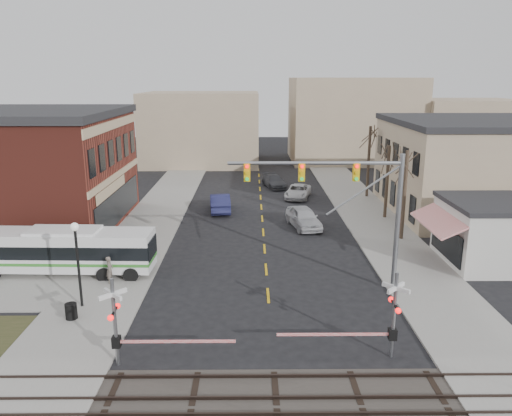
% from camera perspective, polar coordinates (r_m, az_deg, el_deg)
% --- Properties ---
extents(ground, '(160.00, 160.00, 0.00)m').
position_cam_1_polar(ground, '(27.03, 1.53, -11.75)').
color(ground, black).
rests_on(ground, ground).
extents(sidewalk_west, '(5.00, 60.00, 0.12)m').
position_cam_1_polar(sidewalk_west, '(46.57, -11.11, -0.48)').
color(sidewalk_west, gray).
rests_on(sidewalk_west, ground).
extents(sidewalk_east, '(5.00, 60.00, 0.12)m').
position_cam_1_polar(sidewalk_east, '(46.95, 12.33, -0.42)').
color(sidewalk_east, gray).
rests_on(sidewalk_east, ground).
extents(ballast_strip, '(160.00, 5.00, 0.06)m').
position_cam_1_polar(ballast_strip, '(20.17, 2.39, -21.85)').
color(ballast_strip, '#332D28').
rests_on(ballast_strip, ground).
extents(rail_tracks, '(160.00, 3.91, 0.14)m').
position_cam_1_polar(rail_tracks, '(20.12, 2.39, -21.64)').
color(rail_tracks, '#2D231E').
rests_on(rail_tracks, ground).
extents(tan_building, '(20.30, 15.30, 8.50)m').
position_cam_1_polar(tan_building, '(50.38, 26.64, 4.26)').
color(tan_building, tan).
rests_on(tan_building, ground).
extents(awning_shop, '(9.74, 6.20, 4.30)m').
position_cam_1_polar(awning_shop, '(36.81, 26.85, -2.49)').
color(awning_shop, beige).
rests_on(awning_shop, ground).
extents(tree_east_a, '(0.28, 0.28, 6.75)m').
position_cam_1_polar(tree_east_a, '(38.89, 16.59, 1.40)').
color(tree_east_a, '#382B21').
rests_on(tree_east_a, sidewalk_east).
extents(tree_east_b, '(0.28, 0.28, 6.30)m').
position_cam_1_polar(tree_east_b, '(44.65, 14.74, 2.90)').
color(tree_east_b, '#382B21').
rests_on(tree_east_b, sidewalk_east).
extents(tree_east_c, '(0.28, 0.28, 7.20)m').
position_cam_1_polar(tree_east_c, '(52.24, 12.74, 5.19)').
color(tree_east_c, '#382B21').
rests_on(tree_east_c, sidewalk_east).
extents(transit_bus, '(11.03, 2.74, 2.82)m').
position_cam_1_polar(transit_bus, '(33.39, -20.98, -4.51)').
color(transit_bus, silver).
rests_on(transit_bus, ground).
extents(traffic_signal_mast, '(9.70, 0.30, 8.00)m').
position_cam_1_polar(traffic_signal_mast, '(28.23, 10.86, 1.51)').
color(traffic_signal_mast, gray).
rests_on(traffic_signal_mast, ground).
extents(rr_crossing_west, '(5.60, 1.36, 4.00)m').
position_cam_1_polar(rr_crossing_west, '(22.34, -14.74, -12.62)').
color(rr_crossing_west, gray).
rests_on(rr_crossing_west, ground).
extents(rr_crossing_east, '(5.60, 1.36, 4.00)m').
position_cam_1_polar(rr_crossing_east, '(22.90, 14.42, -11.88)').
color(rr_crossing_east, gray).
rests_on(rr_crossing_east, ground).
extents(street_lamp, '(0.44, 0.44, 4.67)m').
position_cam_1_polar(street_lamp, '(27.72, -19.82, -4.30)').
color(street_lamp, black).
rests_on(street_lamp, sidewalk_west).
extents(trash_bin, '(0.60, 0.60, 0.81)m').
position_cam_1_polar(trash_bin, '(27.54, -20.37, -10.99)').
color(trash_bin, black).
rests_on(trash_bin, sidewalk_west).
extents(car_a, '(3.02, 5.32, 1.71)m').
position_cam_1_polar(car_a, '(41.32, 5.46, -1.07)').
color(car_a, '#A7A8AC').
rests_on(car_a, ground).
extents(car_b, '(2.29, 5.25, 1.68)m').
position_cam_1_polar(car_b, '(46.22, -4.14, 0.65)').
color(car_b, '#1C1E46').
rests_on(car_b, ground).
extents(car_c, '(3.36, 5.27, 1.35)m').
position_cam_1_polar(car_c, '(51.44, 4.82, 1.90)').
color(car_c, silver).
rests_on(car_c, ground).
extents(car_d, '(3.05, 5.04, 1.37)m').
position_cam_1_polar(car_d, '(56.36, 2.09, 3.08)').
color(car_d, '#434348').
rests_on(car_d, ground).
extents(pedestrian_near, '(0.43, 0.63, 1.65)m').
position_cam_1_polar(pedestrian_near, '(31.16, -16.38, -6.78)').
color(pedestrian_near, '#61574E').
rests_on(pedestrian_near, sidewalk_west).
extents(pedestrian_far, '(0.93, 1.03, 1.74)m').
position_cam_1_polar(pedestrian_far, '(35.85, -17.69, -3.97)').
color(pedestrian_far, '#2D394F').
rests_on(pedestrian_far, sidewalk_west).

